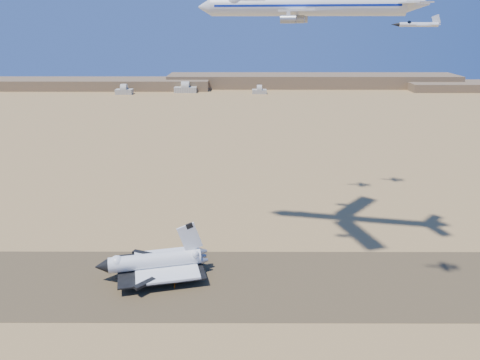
{
  "coord_description": "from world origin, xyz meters",
  "views": [
    {
      "loc": [
        15.79,
        -155.6,
        95.45
      ],
      "look_at": [
        15.35,
        8.0,
        38.8
      ],
      "focal_mm": 35.0,
      "sensor_mm": 36.0,
      "label": 1
    }
  ],
  "objects_px": {
    "shuttle": "(154,262)",
    "crew_b": "(175,287)",
    "chase_jet_a": "(418,24)",
    "crew_c": "(176,282)",
    "crew_a": "(175,284)",
    "chase_jet_d": "(366,11)",
    "carrier_747": "(298,6)",
    "chase_jet_c": "(322,7)"
  },
  "relations": [
    {
      "from": "crew_c",
      "to": "chase_jet_a",
      "type": "xyz_separation_m",
      "value": [
        76.06,
        -10.79,
        92.92
      ]
    },
    {
      "from": "chase_jet_c",
      "to": "crew_a",
      "type": "bearing_deg",
      "value": -121.77
    },
    {
      "from": "shuttle",
      "to": "carrier_747",
      "type": "xyz_separation_m",
      "value": [
        55.63,
        29.73,
        94.1
      ]
    },
    {
      "from": "crew_a",
      "to": "crew_b",
      "type": "bearing_deg",
      "value": -153.95
    },
    {
      "from": "carrier_747",
      "to": "chase_jet_a",
      "type": "bearing_deg",
      "value": -46.52
    },
    {
      "from": "shuttle",
      "to": "crew_b",
      "type": "relative_size",
      "value": 23.87
    },
    {
      "from": "chase_jet_c",
      "to": "crew_b",
      "type": "bearing_deg",
      "value": -121.19
    },
    {
      "from": "shuttle",
      "to": "chase_jet_c",
      "type": "height_order",
      "value": "chase_jet_c"
    },
    {
      "from": "shuttle",
      "to": "crew_b",
      "type": "xyz_separation_m",
      "value": [
        9.04,
        -9.68,
        -4.73
      ]
    },
    {
      "from": "shuttle",
      "to": "chase_jet_c",
      "type": "xyz_separation_m",
      "value": [
        72.88,
        80.1,
        95.04
      ]
    },
    {
      "from": "chase_jet_a",
      "to": "shuttle",
      "type": "bearing_deg",
      "value": 174.35
    },
    {
      "from": "chase_jet_a",
      "to": "chase_jet_c",
      "type": "bearing_deg",
      "value": 103.03
    },
    {
      "from": "chase_jet_a",
      "to": "crew_c",
      "type": "bearing_deg",
      "value": 177.73
    },
    {
      "from": "crew_b",
      "to": "chase_jet_c",
      "type": "xyz_separation_m",
      "value": [
        63.85,
        89.78,
        99.78
      ]
    },
    {
      "from": "shuttle",
      "to": "crew_c",
      "type": "height_order",
      "value": "shuttle"
    },
    {
      "from": "crew_c",
      "to": "chase_jet_c",
      "type": "height_order",
      "value": "chase_jet_c"
    },
    {
      "from": "crew_c",
      "to": "chase_jet_d",
      "type": "bearing_deg",
      "value": -108.92
    },
    {
      "from": "chase_jet_a",
      "to": "chase_jet_d",
      "type": "height_order",
      "value": "chase_jet_d"
    },
    {
      "from": "crew_b",
      "to": "chase_jet_a",
      "type": "height_order",
      "value": "chase_jet_a"
    },
    {
      "from": "crew_b",
      "to": "crew_c",
      "type": "xyz_separation_m",
      "value": [
        0.13,
        3.21,
        -0.08
      ]
    },
    {
      "from": "shuttle",
      "to": "crew_b",
      "type": "height_order",
      "value": "shuttle"
    },
    {
      "from": "carrier_747",
      "to": "chase_jet_c",
      "type": "xyz_separation_m",
      "value": [
        17.25,
        50.36,
        0.94
      ]
    },
    {
      "from": "shuttle",
      "to": "chase_jet_d",
      "type": "distance_m",
      "value": 161.71
    },
    {
      "from": "crew_a",
      "to": "crew_b",
      "type": "xyz_separation_m",
      "value": [
        0.26,
        -1.53,
        -0.0
      ]
    },
    {
      "from": "chase_jet_d",
      "to": "shuttle",
      "type": "bearing_deg",
      "value": -131.02
    },
    {
      "from": "shuttle",
      "to": "chase_jet_d",
      "type": "height_order",
      "value": "chase_jet_d"
    },
    {
      "from": "carrier_747",
      "to": "chase_jet_c",
      "type": "relative_size",
      "value": 6.16
    },
    {
      "from": "crew_a",
      "to": "shuttle",
      "type": "bearing_deg",
      "value": 63.34
    },
    {
      "from": "shuttle",
      "to": "chase_jet_c",
      "type": "bearing_deg",
      "value": 34.44
    },
    {
      "from": "carrier_747",
      "to": "crew_a",
      "type": "bearing_deg",
      "value": -129.77
    },
    {
      "from": "shuttle",
      "to": "chase_jet_c",
      "type": "distance_m",
      "value": 144.08
    },
    {
      "from": "carrier_747",
      "to": "crew_c",
      "type": "height_order",
      "value": "carrier_747"
    },
    {
      "from": "carrier_747",
      "to": "chase_jet_c",
      "type": "distance_m",
      "value": 53.24
    },
    {
      "from": "crew_a",
      "to": "chase_jet_d",
      "type": "distance_m",
      "value": 164.23
    },
    {
      "from": "carrier_747",
      "to": "crew_a",
      "type": "xyz_separation_m",
      "value": [
        -46.86,
        -37.88,
        -98.83
      ]
    },
    {
      "from": "crew_a",
      "to": "chase_jet_a",
      "type": "xyz_separation_m",
      "value": [
        76.46,
        -9.12,
        92.84
      ]
    },
    {
      "from": "chase_jet_a",
      "to": "chase_jet_d",
      "type": "distance_m",
      "value": 108.12
    },
    {
      "from": "crew_a",
      "to": "crew_c",
      "type": "bearing_deg",
      "value": 3.01
    },
    {
      "from": "crew_a",
      "to": "crew_b",
      "type": "distance_m",
      "value": 1.55
    },
    {
      "from": "crew_c",
      "to": "chase_jet_a",
      "type": "relative_size",
      "value": 0.12
    },
    {
      "from": "crew_a",
      "to": "crew_c",
      "type": "relative_size",
      "value": 1.1
    },
    {
      "from": "crew_a",
      "to": "chase_jet_c",
      "type": "xyz_separation_m",
      "value": [
        64.11,
        88.25,
        99.77
      ]
    }
  ]
}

